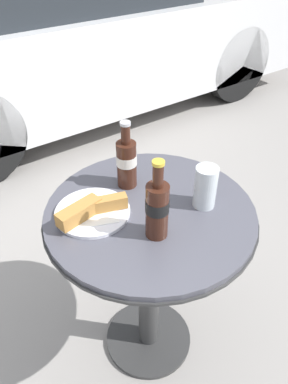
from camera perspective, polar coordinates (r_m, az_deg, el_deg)
ground_plane at (r=1.80m, az=0.68°, el=-21.43°), size 30.00×30.00×0.00m
bistro_table at (r=1.34m, az=0.86°, el=-8.92°), size 0.70×0.70×0.76m
cola_bottle_left at (r=1.06m, az=2.02°, el=-2.41°), size 0.07×0.07×0.26m
cola_bottle_right at (r=1.26m, az=-2.68°, el=4.66°), size 0.07×0.07×0.24m
drinking_glass at (r=1.21m, az=9.31°, el=0.52°), size 0.07×0.07×0.14m
lunch_plate_near at (r=1.19m, az=-8.03°, el=-2.82°), size 0.25×0.24×0.06m
parked_car at (r=3.60m, az=-10.59°, el=22.99°), size 3.94×1.74×1.38m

